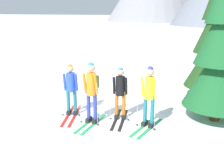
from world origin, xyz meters
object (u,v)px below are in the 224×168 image
skier_in_black (120,92)px  pine_tree_near (222,47)px  skier_in_blue (71,87)px  skier_in_yellow (149,94)px  pine_tree_mid (216,39)px  skier_in_orange (92,89)px

skier_in_black → pine_tree_near: (2.73, 0.96, 1.36)m
skier_in_black → pine_tree_near: size_ratio=0.34×
skier_in_blue → skier_in_yellow: bearing=-0.6°
skier_in_blue → pine_tree_near: (4.28, 1.19, 1.31)m
skier_in_yellow → pine_tree_near: 2.49m
pine_tree_mid → skier_in_yellow: bearing=-115.1°
skier_in_orange → pine_tree_near: pine_tree_near is taller
skier_in_yellow → pine_tree_mid: (1.60, 3.41, 1.27)m
skier_in_orange → skier_in_blue: bearing=158.7°
skier_in_yellow → pine_tree_mid: size_ratio=0.36×
skier_in_black → pine_tree_near: 3.20m
pine_tree_near → skier_in_black: bearing=-160.6°
skier_in_yellow → skier_in_orange: bearing=-169.0°
skier_in_black → skier_in_yellow: skier_in_yellow is taller
skier_in_blue → skier_in_orange: 0.95m
skier_in_blue → skier_in_black: bearing=8.4°
skier_in_orange → skier_in_yellow: bearing=11.0°
skier_in_blue → pine_tree_mid: size_ratio=0.36×
skier_in_blue → skier_in_yellow: (2.50, -0.03, 0.06)m
pine_tree_mid → pine_tree_near: bearing=-85.2°
pine_tree_near → pine_tree_mid: 2.20m
skier_in_orange → skier_in_black: bearing=40.3°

